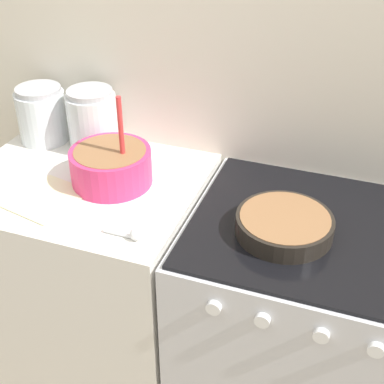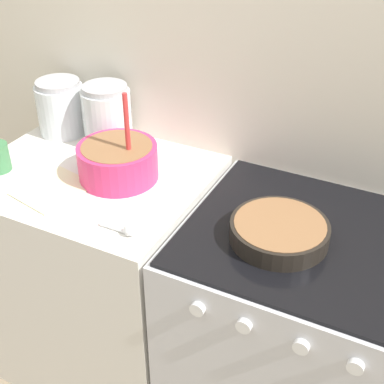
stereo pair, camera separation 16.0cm
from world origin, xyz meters
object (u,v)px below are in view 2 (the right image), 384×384
at_px(stove, 296,343).
at_px(storage_jar_middle, 108,119).
at_px(mixing_bowl, 118,160).
at_px(baking_pan, 279,231).
at_px(storage_jar_left, 61,111).

xyz_separation_m(stove, storage_jar_middle, (-0.83, 0.21, 0.54)).
xyz_separation_m(stove, mixing_bowl, (-0.66, 0.02, 0.51)).
height_order(baking_pan, storage_jar_left, storage_jar_left).
height_order(stove, storage_jar_left, storage_jar_left).
distance_m(mixing_bowl, storage_jar_left, 0.42).
relative_size(stove, storage_jar_left, 4.33).
xyz_separation_m(mixing_bowl, storage_jar_left, (-0.37, 0.19, 0.02)).
xyz_separation_m(storage_jar_left, storage_jar_middle, (0.21, -0.00, 0.01)).
bearing_deg(mixing_bowl, stove, -2.01).
bearing_deg(storage_jar_middle, storage_jar_left, 180.00).
height_order(stove, baking_pan, baking_pan).
bearing_deg(storage_jar_left, stove, -11.43).
relative_size(baking_pan, storage_jar_middle, 1.23).
height_order(mixing_bowl, baking_pan, mixing_bowl).
height_order(mixing_bowl, storage_jar_middle, mixing_bowl).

